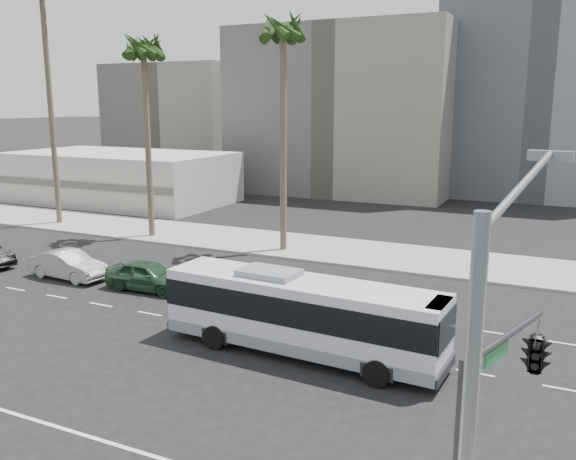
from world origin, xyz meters
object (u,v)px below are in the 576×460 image
Objects in this scene: city_bus at (302,313)px; palm_near at (283,36)px; car_b at (69,265)px; streetlight_corner at (477,445)px; car_a at (148,276)px; traffic_signal at (529,362)px; palm_mid at (144,54)px.

palm_near reaches higher than city_bus.
car_b is 29.96m from streetlight_corner.
city_bus reaches higher than car_a.
car_a is at bearing 147.51° from streetlight_corner.
car_a is at bearing 163.15° from traffic_signal.
traffic_signal is 0.38× the size of palm_near.
city_bus is 1.29× the size of streetlight_corner.
city_bus is 15.34m from streetlight_corner.
car_b is 0.54× the size of streetlight_corner.
car_a is at bearing -103.97° from palm_near.
city_bus is 0.75× the size of palm_near.
city_bus is at bearing -61.68° from palm_near.
car_b is at bearing 154.74° from streetlight_corner.
palm_mid is at bearing -178.51° from palm_near.
palm_mid is (-8.10, 10.69, 12.48)m from car_a.
car_a is at bearing -52.84° from palm_mid.
palm_mid is (-27.28, 27.29, 8.23)m from streetlight_corner.
palm_mid is at bearing 143.38° from streetlight_corner.
palm_mid is at bearing 145.21° from city_bus.
city_bus is 0.78× the size of palm_mid.
traffic_signal is at bearing -42.12° from city_bus.
city_bus is 1.95× the size of traffic_signal.
palm_near is (8.23, 11.14, 13.21)m from car_b.
car_b is 0.31× the size of palm_near.
car_b is 16.75m from palm_mid.
traffic_signal is (8.75, -8.86, 3.22)m from city_bus.
car_b is (-16.37, 3.97, -0.93)m from city_bus.
streetlight_corner is at bearing -133.23° from car_a.
traffic_signal is 30.70m from palm_near.
palm_near reaches higher than car_b.
palm_mid reaches higher than city_bus.
streetlight_corner is 0.61× the size of palm_mid.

